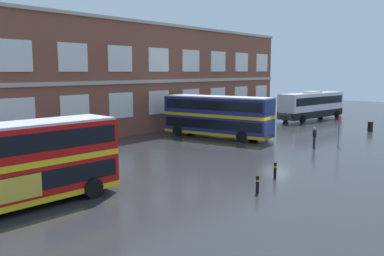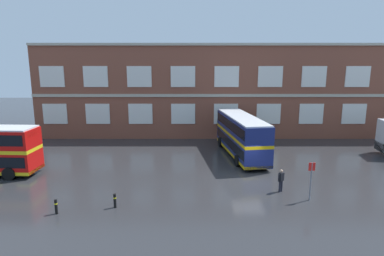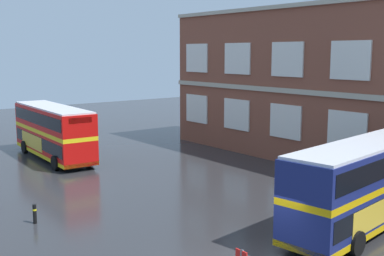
{
  "view_description": "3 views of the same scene",
  "coord_description": "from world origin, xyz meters",
  "px_view_note": "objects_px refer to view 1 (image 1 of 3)",
  "views": [
    {
      "loc": [
        -31.66,
        -17.46,
        6.5
      ],
      "look_at": [
        -9.38,
        1.66,
        2.42
      ],
      "focal_mm": 38.43,
      "sensor_mm": 36.0,
      "label": 1
    },
    {
      "loc": [
        -4.65,
        -24.82,
        9.3
      ],
      "look_at": [
        -4.75,
        3.29,
        3.57
      ],
      "focal_mm": 29.99,
      "sensor_mm": 36.0,
      "label": 2
    },
    {
      "loc": [
        12.85,
        -13.23,
        8.17
      ],
      "look_at": [
        -8.43,
        3.3,
        4.0
      ],
      "focal_mm": 45.84,
      "sensor_mm": 36.0,
      "label": 3
    }
  ],
  "objects_px": {
    "station_litter_bin": "(370,126)",
    "safety_bollard_east": "(257,184)",
    "waiting_passenger": "(314,136)",
    "double_decker_middle": "(217,116)",
    "bus_stand_flag": "(339,127)",
    "double_decker_near": "(5,166)",
    "touring_coach": "(312,105)",
    "safety_bollard_west": "(275,170)"
  },
  "relations": [
    {
      "from": "station_litter_bin",
      "to": "safety_bollard_east",
      "type": "distance_m",
      "value": 28.04
    },
    {
      "from": "waiting_passenger",
      "to": "safety_bollard_east",
      "type": "relative_size",
      "value": 1.79
    },
    {
      "from": "double_decker_middle",
      "to": "station_litter_bin",
      "type": "height_order",
      "value": "double_decker_middle"
    },
    {
      "from": "bus_stand_flag",
      "to": "waiting_passenger",
      "type": "bearing_deg",
      "value": 136.61
    },
    {
      "from": "waiting_passenger",
      "to": "bus_stand_flag",
      "type": "distance_m",
      "value": 2.3
    },
    {
      "from": "waiting_passenger",
      "to": "bus_stand_flag",
      "type": "relative_size",
      "value": 0.63
    },
    {
      "from": "double_decker_near",
      "to": "waiting_passenger",
      "type": "xyz_separation_m",
      "value": [
        25.07,
        -3.85,
        -1.22
      ]
    },
    {
      "from": "double_decker_near",
      "to": "touring_coach",
      "type": "relative_size",
      "value": 0.91
    },
    {
      "from": "waiting_passenger",
      "to": "safety_bollard_west",
      "type": "distance_m",
      "value": 11.85
    },
    {
      "from": "touring_coach",
      "to": "safety_bollard_east",
      "type": "bearing_deg",
      "value": -159.88
    },
    {
      "from": "double_decker_near",
      "to": "safety_bollard_west",
      "type": "relative_size",
      "value": 11.69
    },
    {
      "from": "double_decker_middle",
      "to": "station_litter_bin",
      "type": "distance_m",
      "value": 17.64
    },
    {
      "from": "double_decker_middle",
      "to": "safety_bollard_west",
      "type": "relative_size",
      "value": 11.84
    },
    {
      "from": "double_decker_near",
      "to": "station_litter_bin",
      "type": "distance_m",
      "value": 38.26
    },
    {
      "from": "waiting_passenger",
      "to": "safety_bollard_west",
      "type": "height_order",
      "value": "waiting_passenger"
    },
    {
      "from": "double_decker_middle",
      "to": "waiting_passenger",
      "type": "bearing_deg",
      "value": -80.74
    },
    {
      "from": "safety_bollard_west",
      "to": "safety_bollard_east",
      "type": "xyz_separation_m",
      "value": [
        -3.47,
        -0.88,
        0.0
      ]
    },
    {
      "from": "waiting_passenger",
      "to": "safety_bollard_west",
      "type": "bearing_deg",
      "value": -167.0
    },
    {
      "from": "double_decker_near",
      "to": "touring_coach",
      "type": "bearing_deg",
      "value": 6.44
    },
    {
      "from": "double_decker_near",
      "to": "double_decker_middle",
      "type": "xyz_separation_m",
      "value": [
        23.55,
        5.54,
        0.0
      ]
    },
    {
      "from": "bus_stand_flag",
      "to": "safety_bollard_east",
      "type": "relative_size",
      "value": 2.84
    },
    {
      "from": "double_decker_middle",
      "to": "bus_stand_flag",
      "type": "xyz_separation_m",
      "value": [
        3.12,
        -10.89,
        -0.51
      ]
    },
    {
      "from": "double_decker_near",
      "to": "safety_bollard_west",
      "type": "height_order",
      "value": "double_decker_near"
    },
    {
      "from": "double_decker_middle",
      "to": "touring_coach",
      "type": "distance_m",
      "value": 20.2
    },
    {
      "from": "double_decker_near",
      "to": "bus_stand_flag",
      "type": "relative_size",
      "value": 4.11
    },
    {
      "from": "bus_stand_flag",
      "to": "safety_bollard_east",
      "type": "distance_m",
      "value": 16.76
    },
    {
      "from": "station_litter_bin",
      "to": "safety_bollard_west",
      "type": "relative_size",
      "value": 1.08
    },
    {
      "from": "double_decker_middle",
      "to": "station_litter_bin",
      "type": "bearing_deg",
      "value": -34.89
    },
    {
      "from": "double_decker_middle",
      "to": "bus_stand_flag",
      "type": "distance_m",
      "value": 11.34
    },
    {
      "from": "double_decker_middle",
      "to": "safety_bollard_east",
      "type": "xyz_separation_m",
      "value": [
        -13.48,
        -12.93,
        -1.66
      ]
    },
    {
      "from": "touring_coach",
      "to": "bus_stand_flag",
      "type": "xyz_separation_m",
      "value": [
        -17.07,
        -10.29,
        -0.27
      ]
    },
    {
      "from": "double_decker_near",
      "to": "touring_coach",
      "type": "height_order",
      "value": "double_decker_near"
    },
    {
      "from": "safety_bollard_west",
      "to": "station_litter_bin",
      "type": "bearing_deg",
      "value": 4.68
    },
    {
      "from": "double_decker_middle",
      "to": "bus_stand_flag",
      "type": "relative_size",
      "value": 4.16
    },
    {
      "from": "bus_stand_flag",
      "to": "station_litter_bin",
      "type": "relative_size",
      "value": 2.62
    },
    {
      "from": "double_decker_near",
      "to": "safety_bollard_east",
      "type": "relative_size",
      "value": 11.69
    },
    {
      "from": "double_decker_middle",
      "to": "touring_coach",
      "type": "relative_size",
      "value": 0.92
    },
    {
      "from": "waiting_passenger",
      "to": "station_litter_bin",
      "type": "bearing_deg",
      "value": -2.95
    },
    {
      "from": "waiting_passenger",
      "to": "bus_stand_flag",
      "type": "bearing_deg",
      "value": -43.39
    },
    {
      "from": "safety_bollard_west",
      "to": "double_decker_near",
      "type": "bearing_deg",
      "value": 154.31
    },
    {
      "from": "bus_stand_flag",
      "to": "station_litter_bin",
      "type": "xyz_separation_m",
      "value": [
        11.29,
        0.84,
        -1.12
      ]
    },
    {
      "from": "waiting_passenger",
      "to": "station_litter_bin",
      "type": "relative_size",
      "value": 1.65
    }
  ]
}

